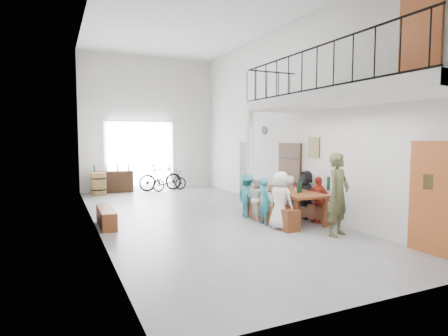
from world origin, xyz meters
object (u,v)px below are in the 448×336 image
bench_inner (269,213)px  serving_counter (112,182)px  tasting_table (289,193)px  side_bench (106,217)px  host_standing (338,194)px  bicycle_near (170,181)px  oak_barrel (99,184)px

bench_inner → serving_counter: 7.68m
tasting_table → side_bench: (-4.43, 1.31, -0.49)m
host_standing → serving_counter: bearing=90.6°
side_bench → bicycle_near: bicycle_near is taller
tasting_table → oak_barrel: bearing=125.2°
side_bench → oak_barrel: 5.25m
tasting_table → bicycle_near: bearing=104.7°
side_bench → bicycle_near: 6.09m
side_bench → bench_inner: bearing=-19.8°
host_standing → bicycle_near: (-1.42, 8.29, -0.51)m
tasting_table → serving_counter: 7.88m
bench_inner → side_bench: bearing=160.5°
bicycle_near → bench_inner: bearing=171.4°
tasting_table → bicycle_near: 6.68m
bicycle_near → serving_counter: bearing=62.3°
host_standing → bicycle_near: 8.42m
bench_inner → serving_counter: serving_counter is taller
host_standing → oak_barrel: bearing=94.9°
serving_counter → bicycle_near: 2.25m
oak_barrel → serving_counter: 0.75m
serving_counter → host_standing: host_standing is taller
tasting_table → side_bench: 4.65m
tasting_table → oak_barrel: 7.71m
side_bench → host_standing: size_ratio=0.84×
side_bench → oak_barrel: size_ratio=1.82×
side_bench → host_standing: host_standing is taller
tasting_table → bicycle_near: (-1.31, 6.54, -0.30)m
side_bench → serving_counter: bearing=80.8°
tasting_table → host_standing: bearing=-83.2°
tasting_table → bench_inner: tasting_table is taller
bench_inner → bicycle_near: (-0.69, 6.60, 0.15)m
bench_inner → oak_barrel: oak_barrel is taller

